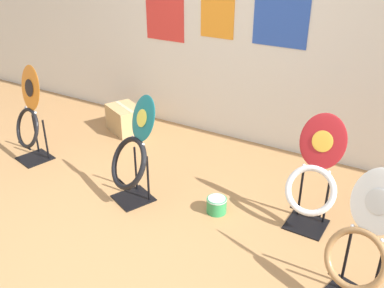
# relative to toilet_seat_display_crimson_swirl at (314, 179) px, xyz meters

# --- Properties ---
(ground_plane) EXTENTS (14.00, 14.00, 0.00)m
(ground_plane) POSITION_rel_toilet_seat_display_crimson_swirl_xyz_m (-1.09, -0.97, -0.38)
(ground_plane) COLOR #A37547
(wall_back) EXTENTS (8.00, 0.07, 2.60)m
(wall_back) POSITION_rel_toilet_seat_display_crimson_swirl_xyz_m (-1.09, 1.08, 0.92)
(wall_back) COLOR silver
(wall_back) RESTS_ON ground_plane
(toilet_seat_display_crimson_swirl) EXTENTS (0.37, 0.35, 0.84)m
(toilet_seat_display_crimson_swirl) POSITION_rel_toilet_seat_display_crimson_swirl_xyz_m (0.00, 0.00, 0.00)
(toilet_seat_display_crimson_swirl) COLOR black
(toilet_seat_display_crimson_swirl) RESTS_ON ground_plane
(toilet_seat_display_orange_sun) EXTENTS (0.41, 0.34, 0.90)m
(toilet_seat_display_orange_sun) POSITION_rel_toilet_seat_display_crimson_swirl_xyz_m (-2.55, -0.34, 0.03)
(toilet_seat_display_orange_sun) COLOR black
(toilet_seat_display_orange_sun) RESTS_ON ground_plane
(toilet_seat_display_white_plain) EXTENTS (0.42, 0.41, 0.82)m
(toilet_seat_display_white_plain) POSITION_rel_toilet_seat_display_crimson_swirl_xyz_m (0.44, -0.57, 0.00)
(toilet_seat_display_white_plain) COLOR black
(toilet_seat_display_white_plain) RESTS_ON ground_plane
(toilet_seat_display_teal_sax) EXTENTS (0.49, 0.46, 0.86)m
(toilet_seat_display_teal_sax) POSITION_rel_toilet_seat_display_crimson_swirl_xyz_m (-1.32, -0.39, 0.01)
(toilet_seat_display_teal_sax) COLOR black
(toilet_seat_display_teal_sax) RESTS_ON ground_plane
(paint_can) EXTENTS (0.16, 0.16, 0.13)m
(paint_can) POSITION_rel_toilet_seat_display_crimson_swirl_xyz_m (-0.65, -0.22, -0.32)
(paint_can) COLOR #2D8E4C
(paint_can) RESTS_ON ground_plane
(storage_box) EXTENTS (0.48, 0.42, 0.29)m
(storage_box) POSITION_rel_toilet_seat_display_crimson_swirl_xyz_m (-2.21, 0.59, -0.24)
(storage_box) COLOR tan
(storage_box) RESTS_ON ground_plane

